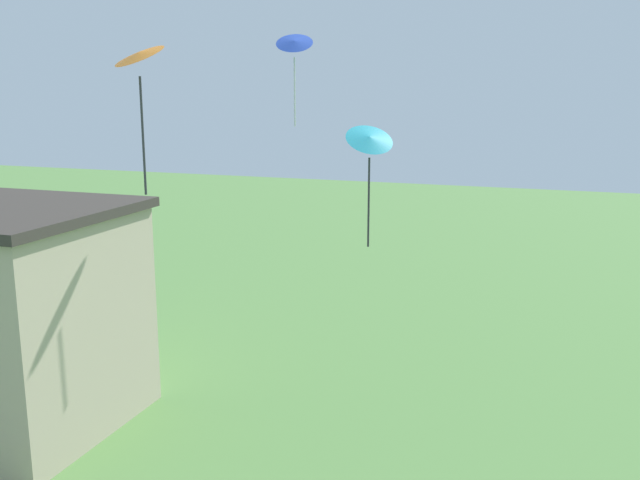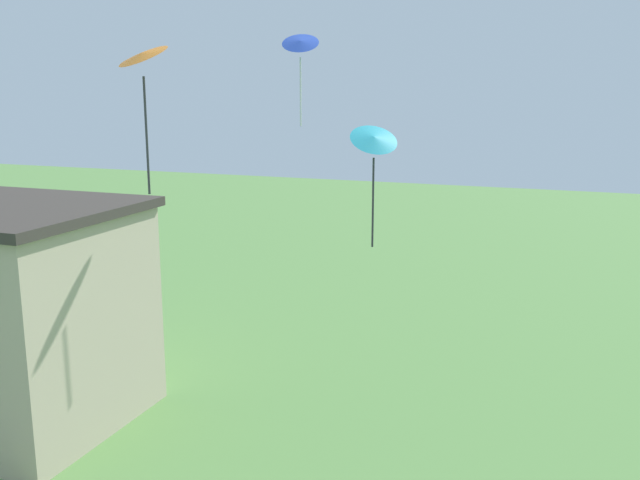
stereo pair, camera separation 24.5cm
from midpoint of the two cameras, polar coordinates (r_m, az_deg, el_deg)
kite_blue_delta at (r=19.75m, az=-2.44°, el=15.34°), size 1.20×1.12×2.53m
kite_cyan_delta at (r=16.88m, az=3.57°, el=7.89°), size 1.50×1.47×2.95m
kite_orange_delta at (r=15.14m, az=-14.75°, el=13.79°), size 1.41×1.38×3.09m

